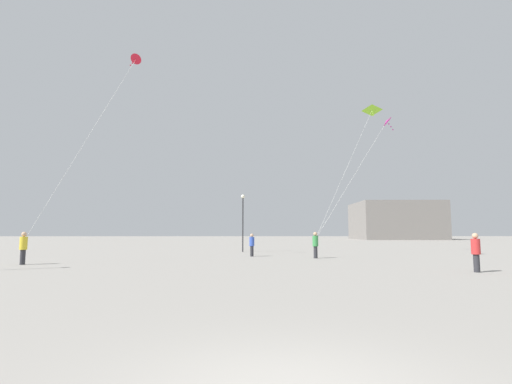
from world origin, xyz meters
The scene contains 9 objects.
person_in_blue centered at (-0.28, 24.60, 0.93)m, with size 0.37×0.37×1.70m.
person_in_yellow centered at (-13.24, 17.68, 1.01)m, with size 0.40×0.40×1.84m.
person_in_red centered at (9.95, 13.23, 0.98)m, with size 0.39×0.39×1.79m.
person_in_green centered at (4.16, 22.61, 1.00)m, with size 0.40×0.40×1.82m.
kite_crimson_diamond centered at (-9.21, 23.55, 14.57)m, with size 4.62×6.44×13.97m.
kite_magenta_diamond centered at (9.60, 23.01, 9.82)m, with size 5.98×1.02×9.02m.
kite_lime_delta centered at (10.86, 30.16, 12.88)m, with size 7.64×8.30×12.21m.
building_left_hall centered at (35.00, 88.38, 4.43)m, with size 19.25×18.28×8.86m.
lamppost_west centered at (-1.06, 31.05, 3.51)m, with size 0.36×0.36×5.28m.
Camera 1 is at (-0.51, -4.39, 1.85)m, focal length 26.92 mm.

